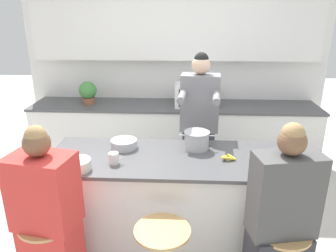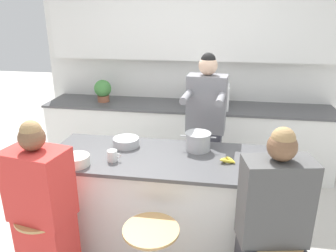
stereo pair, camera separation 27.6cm
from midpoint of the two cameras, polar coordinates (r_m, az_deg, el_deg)
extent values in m
plane|color=beige|center=(3.28, -2.64, -20.02)|extent=(16.00, 16.00, 0.00)
cube|color=silver|center=(4.58, -0.46, 10.40)|extent=(4.07, 0.06, 2.70)
cube|color=white|center=(4.41, -0.57, 16.25)|extent=(3.75, 0.16, 0.75)
cube|color=white|center=(4.48, -0.70, -2.00)|extent=(3.75, 0.62, 0.87)
cube|color=#4C4C4F|center=(4.34, -0.73, 3.50)|extent=(3.78, 0.65, 0.03)
cube|color=black|center=(3.26, -2.65, -19.61)|extent=(1.93, 0.66, 0.06)
cube|color=white|center=(3.00, -2.78, -13.09)|extent=(2.01, 0.74, 0.82)
cube|color=#4C4C4F|center=(2.79, -2.93, -5.72)|extent=(2.05, 0.78, 0.03)
cylinder|color=tan|center=(2.60, -23.34, -15.49)|extent=(0.39, 0.39, 0.02)
cylinder|color=tan|center=(2.35, -4.54, -17.84)|extent=(0.39, 0.39, 0.02)
cylinder|color=tan|center=(2.43, 16.10, -17.29)|extent=(0.39, 0.39, 0.02)
cube|color=#383842|center=(3.61, 3.00, -7.37)|extent=(0.35, 0.25, 0.91)
cube|color=slate|center=(3.34, 3.23, 4.05)|extent=(0.41, 0.25, 0.58)
cylinder|color=slate|center=(3.06, -0.13, 5.10)|extent=(0.10, 0.32, 0.07)
cylinder|color=slate|center=(3.03, 5.85, 4.87)|extent=(0.10, 0.32, 0.07)
sphere|color=#DBB293|center=(3.25, 3.36, 10.55)|extent=(0.20, 0.20, 0.19)
sphere|color=black|center=(3.24, 3.38, 11.45)|extent=(0.16, 0.16, 0.14)
cube|color=red|center=(2.44, -23.96, -10.45)|extent=(0.47, 0.36, 0.52)
sphere|color=brown|center=(2.30, -25.17, -2.80)|extent=(0.21, 0.21, 0.18)
sphere|color=#A37F51|center=(2.28, -25.35, -1.66)|extent=(0.17, 0.17, 0.14)
cube|color=#4C4C4C|center=(2.24, 16.32, -11.57)|extent=(0.46, 0.30, 0.57)
sphere|color=brown|center=(2.08, 17.31, -2.68)|extent=(0.21, 0.21, 0.18)
sphere|color=#A37F51|center=(2.06, 17.45, -1.42)|extent=(0.17, 0.17, 0.14)
cylinder|color=#B7BABC|center=(2.91, 2.33, -2.61)|extent=(0.22, 0.22, 0.15)
cylinder|color=#B7BABC|center=(2.88, 2.35, -1.13)|extent=(0.23, 0.23, 0.01)
cylinder|color=#B7BABC|center=(2.90, -0.28, -1.67)|extent=(0.05, 0.01, 0.01)
cylinder|color=#B7BABC|center=(2.90, 4.96, -1.76)|extent=(0.05, 0.01, 0.01)
cylinder|color=#B7BABC|center=(2.99, -10.32, -3.12)|extent=(0.24, 0.24, 0.08)
cylinder|color=silver|center=(2.69, -18.36, -6.49)|extent=(0.21, 0.21, 0.08)
cylinder|color=white|center=(2.71, -12.35, -5.57)|extent=(0.08, 0.08, 0.09)
torus|color=white|center=(2.70, -11.26, -5.53)|extent=(0.04, 0.01, 0.04)
ellipsoid|color=yellow|center=(2.73, 7.65, -5.70)|extent=(0.11, 0.04, 0.05)
ellipsoid|color=yellow|center=(2.75, 7.03, -5.42)|extent=(0.08, 0.10, 0.05)
ellipsoid|color=yellow|center=(2.76, 8.18, -5.43)|extent=(0.09, 0.10, 0.05)
cube|color=white|center=(4.24, 2.94, 5.37)|extent=(0.53, 0.32, 0.29)
cube|color=black|center=(4.08, 2.26, 4.80)|extent=(0.33, 0.01, 0.22)
cube|color=black|center=(4.09, 5.60, 4.74)|extent=(0.09, 0.01, 0.24)
cylinder|color=#93563D|center=(4.54, -15.37, 4.28)|extent=(0.16, 0.16, 0.08)
sphere|color=#478942|center=(4.51, -15.53, 6.00)|extent=(0.23, 0.23, 0.23)
camera|label=1|loc=(0.14, -92.86, -1.03)|focal=35.00mm
camera|label=2|loc=(0.14, 87.14, 1.03)|focal=35.00mm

